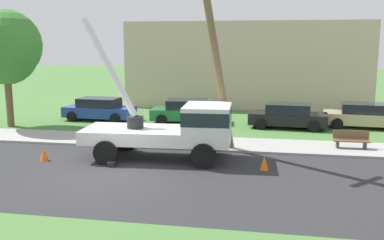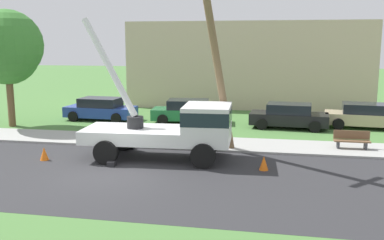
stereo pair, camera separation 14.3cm
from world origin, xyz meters
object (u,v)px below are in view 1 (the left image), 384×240
object	(u,v)px
traffic_cone_ahead	(264,163)
leaning_utility_pole	(215,52)
park_bench	(351,140)
traffic_cone_behind	(44,154)
parked_sedan_tan	(363,116)
roadside_tree_far	(5,53)
utility_truck	(177,127)
parked_sedan_green	(187,111)
parked_sedan_black	(288,116)
parked_sedan_blue	(99,109)
roadside_tree_near	(6,45)

from	to	relation	value
traffic_cone_ahead	leaning_utility_pole	bearing A→B (deg)	138.89
traffic_cone_ahead	park_bench	size ratio (longest dim) A/B	0.35
traffic_cone_behind	parked_sedan_tan	bearing A→B (deg)	34.23
roadside_tree_far	park_bench	bearing A→B (deg)	-7.72
utility_truck	traffic_cone_ahead	xyz separation A→B (m)	(3.68, -0.96, -1.13)
leaning_utility_pole	parked_sedan_green	distance (m)	8.82
traffic_cone_ahead	parked_sedan_black	distance (m)	8.92
leaning_utility_pole	traffic_cone_ahead	bearing A→B (deg)	-41.11
utility_truck	parked_sedan_blue	size ratio (longest dim) A/B	1.53
park_bench	parked_sedan_green	bearing A→B (deg)	147.86
parked_sedan_black	roadside_tree_near	world-z (taller)	roadside_tree_near
leaning_utility_pole	parked_sedan_tan	bearing A→B (deg)	45.35
parked_sedan_blue	roadside_tree_far	world-z (taller)	roadside_tree_far
parked_sedan_green	parked_sedan_black	size ratio (longest dim) A/B	1.01
traffic_cone_ahead	roadside_tree_near	world-z (taller)	roadside_tree_near
utility_truck	traffic_cone_behind	bearing A→B (deg)	-167.48
leaning_utility_pole	roadside_tree_near	distance (m)	13.36
utility_truck	parked_sedan_tan	bearing A→B (deg)	43.63
parked_sedan_blue	parked_sedan_tan	size ratio (longest dim) A/B	0.99
park_bench	roadside_tree_far	bearing A→B (deg)	172.28
utility_truck	parked_sedan_green	size ratio (longest dim) A/B	1.51
traffic_cone_ahead	roadside_tree_far	distance (m)	16.81
leaning_utility_pole	parked_sedan_blue	distance (m)	11.76
parked_sedan_black	parked_sedan_blue	bearing A→B (deg)	177.64
roadside_tree_near	parked_sedan_green	bearing A→B (deg)	17.43
traffic_cone_ahead	parked_sedan_tan	distance (m)	11.12
utility_truck	park_bench	xyz separation A→B (m)	(7.54, 2.99, -0.95)
traffic_cone_ahead	parked_sedan_green	distance (m)	10.63
traffic_cone_behind	parked_sedan_blue	xyz separation A→B (m)	(-1.40, 9.56, 0.43)
park_bench	traffic_cone_ahead	bearing A→B (deg)	-134.39
traffic_cone_behind	roadside_tree_far	size ratio (longest dim) A/B	0.09
utility_truck	roadside_tree_far	distance (m)	12.91
traffic_cone_ahead	park_bench	bearing A→B (deg)	45.61
park_bench	utility_truck	bearing A→B (deg)	-158.38
parked_sedan_tan	park_bench	world-z (taller)	parked_sedan_tan
park_bench	roadside_tree_near	bearing A→B (deg)	172.78
traffic_cone_ahead	park_bench	distance (m)	5.53
traffic_cone_ahead	roadside_tree_far	size ratio (longest dim) A/B	0.09
parked_sedan_green	roadside_tree_near	bearing A→B (deg)	-162.57
leaning_utility_pole	traffic_cone_behind	xyz separation A→B (m)	(-6.92, -2.17, -4.20)
traffic_cone_behind	parked_sedan_green	world-z (taller)	parked_sedan_green
parked_sedan_blue	roadside_tree_near	size ratio (longest dim) A/B	0.66
traffic_cone_ahead	roadside_tree_near	xyz separation A→B (m)	(-14.81, 6.32, 4.44)
parked_sedan_blue	parked_sedan_tan	world-z (taller)	same
traffic_cone_ahead	park_bench	world-z (taller)	park_bench
traffic_cone_behind	parked_sedan_green	bearing A→B (deg)	66.29
leaning_utility_pole	roadside_tree_near	xyz separation A→B (m)	(-12.61, 4.40, 0.24)
leaning_utility_pole	park_bench	world-z (taller)	leaning_utility_pole
traffic_cone_ahead	traffic_cone_behind	distance (m)	9.13
parked_sedan_black	roadside_tree_near	distance (m)	16.67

